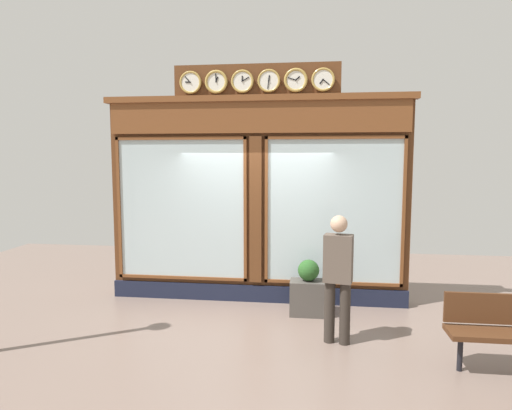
# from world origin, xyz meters

# --- Properties ---
(ground_plane) EXTENTS (14.00, 14.00, 0.00)m
(ground_plane) POSITION_xyz_m (0.00, 2.80, 0.00)
(ground_plane) COLOR #7A665B
(shop_facade) EXTENTS (5.07, 0.42, 3.92)m
(shop_facade) POSITION_xyz_m (-0.00, -0.12, 1.75)
(shop_facade) COLOR #5B3319
(shop_facade) RESTS_ON ground_plane
(pedestrian) EXTENTS (0.40, 0.29, 1.69)m
(pedestrian) POSITION_xyz_m (-1.27, 1.55, 0.93)
(pedestrian) COLOR #312A24
(pedestrian) RESTS_ON ground_plane
(planter_box) EXTENTS (0.56, 0.36, 0.54)m
(planter_box) POSITION_xyz_m (-0.88, 0.53, 0.27)
(planter_box) COLOR #4C4742
(planter_box) RESTS_ON ground_plane
(planter_shrub) EXTENTS (0.33, 0.33, 0.33)m
(planter_shrub) POSITION_xyz_m (-0.88, 0.53, 0.70)
(planter_shrub) COLOR #285623
(planter_shrub) RESTS_ON planter_box
(street_bench) EXTENTS (1.40, 0.40, 0.87)m
(street_bench) POSITION_xyz_m (-3.17, 2.10, 0.52)
(street_bench) COLOR #4C2B16
(street_bench) RESTS_ON ground_plane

